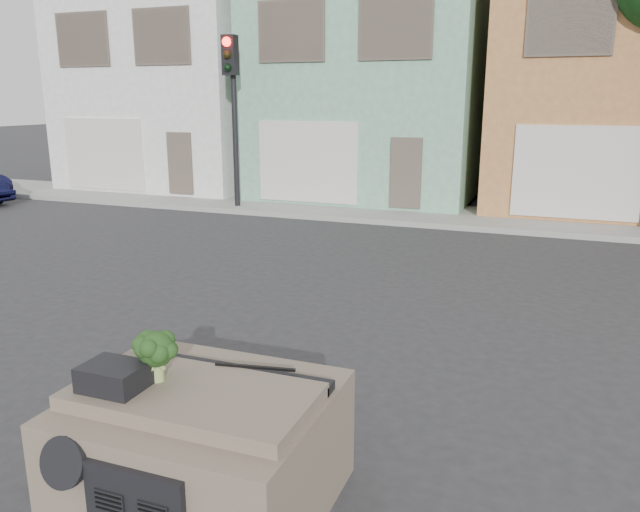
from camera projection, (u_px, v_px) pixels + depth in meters
The scene contains 10 objects.
ground_plane at pixel (330, 365), 8.00m from camera, with size 120.00×120.00×0.00m, color #303033.
sidewalk at pixel (458, 217), 17.48m from camera, with size 40.00×3.00×0.15m, color gray.
townhouse_white at pixel (192, 86), 24.00m from camera, with size 7.20×8.20×7.55m, color white.
townhouse_mint at pixel (380, 84), 21.40m from camera, with size 7.20×8.20×7.55m, color #7DB090.
townhouse_tan at pixel (620, 82), 18.80m from camera, with size 7.20×8.20×7.55m, color #BC7B47.
traffic_signal at pixel (233, 125), 18.22m from camera, with size 0.40×0.40×5.10m, color black.
car_dashboard at pixel (206, 444), 5.15m from camera, with size 2.00×1.80×1.12m, color #6E6050.
instrument_hump at pixel (114, 377), 4.87m from camera, with size 0.48×0.38×0.20m, color black.
wiper_arm at pixel (255, 367), 5.25m from camera, with size 0.70×0.03×0.02m, color black.
broccoli at pixel (156, 356), 4.98m from camera, with size 0.35×0.35×0.43m, color #193412.
Camera 1 is at (2.53, -6.96, 3.34)m, focal length 35.00 mm.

